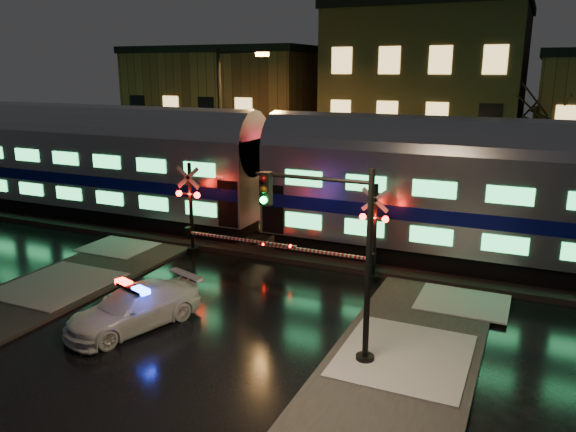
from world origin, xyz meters
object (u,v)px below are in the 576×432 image
Objects in this scene: police_car at (134,308)px; streetlight at (225,122)px; traffic_light at (337,261)px; crossing_signal_left at (197,219)px; crossing_signal_right at (364,242)px.

police_car is 0.53× the size of streetlight.
police_car is at bearing -71.76° from streetlight.
police_car is 14.85m from streetlight.
police_car is 0.87× the size of traffic_light.
traffic_light reaches higher than crossing_signal_left.
crossing_signal_right is 0.99× the size of traffic_light.
crossing_signal_left is 0.64× the size of streetlight.
streetlight reaches higher than crossing_signal_right.
crossing_signal_left is (-2.00, 6.74, 1.03)m from police_car.
police_car is 0.88× the size of crossing_signal_right.
streetlight is (-2.43, 6.69, 3.48)m from crossing_signal_left.
police_car is at bearing 174.81° from traffic_light.
crossing_signal_right is at bearing -34.21° from streetlight.
crossing_signal_right is at bearing 88.24° from traffic_light.
police_car is at bearing -73.47° from crossing_signal_left.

